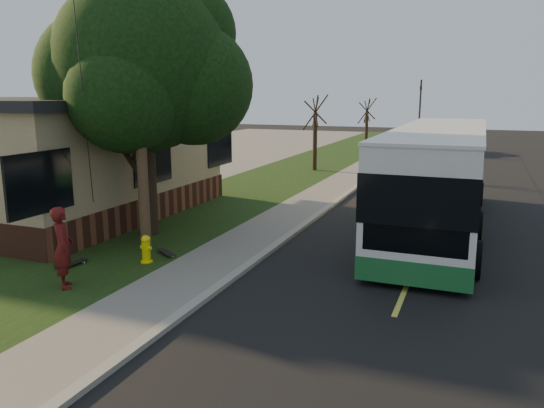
{
  "coord_description": "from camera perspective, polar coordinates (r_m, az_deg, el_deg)",
  "views": [
    {
      "loc": [
        5.38,
        -11.2,
        4.44
      ],
      "look_at": [
        0.23,
        1.83,
        1.5
      ],
      "focal_mm": 35.0,
      "sensor_mm": 36.0,
      "label": 1
    }
  ],
  "objects": [
    {
      "name": "building_lot",
      "position": [
        29.4,
        -21.38,
        2.38
      ],
      "size": [
        15.0,
        80.0,
        0.04
      ],
      "primitive_type": "cube",
      "color": "slate",
      "rests_on": "ground"
    },
    {
      "name": "leafy_tree",
      "position": [
        16.84,
        -13.44,
        14.01
      ],
      "size": [
        6.3,
        6.0,
        7.8
      ],
      "color": "black",
      "rests_on": "grass_verge"
    },
    {
      "name": "distant_car",
      "position": [
        42.22,
        19.22,
        6.23
      ],
      "size": [
        1.95,
        4.65,
        1.57
      ],
      "primitive_type": "imported",
      "rotation": [
        0.0,
        0.0,
        0.02
      ],
      "color": "black",
      "rests_on": "ground"
    },
    {
      "name": "fire_hydrant",
      "position": [
        14.32,
        -13.4,
        -4.73
      ],
      "size": [
        0.32,
        0.32,
        0.74
      ],
      "color": "#FFE80D",
      "rests_on": "grass_verge"
    },
    {
      "name": "grass_verge",
      "position": [
        23.8,
        -3.38,
        1.16
      ],
      "size": [
        5.0,
        80.0,
        0.07
      ],
      "primitive_type": "cube",
      "color": "black",
      "rests_on": "ground"
    },
    {
      "name": "utility_pole",
      "position": [
        14.97,
        -14.24,
        12.23
      ],
      "size": [
        2.86,
        3.21,
        9.07
      ],
      "color": "#473321",
      "rests_on": "ground"
    },
    {
      "name": "curb",
      "position": [
        22.31,
        7.16,
        0.43
      ],
      "size": [
        0.25,
        80.0,
        0.12
      ],
      "primitive_type": "cube",
      "color": "gray",
      "rests_on": "ground"
    },
    {
      "name": "road",
      "position": [
        21.7,
        17.43,
        -0.49
      ],
      "size": [
        8.0,
        80.0,
        0.01
      ],
      "primitive_type": "cube",
      "color": "black",
      "rests_on": "ground"
    },
    {
      "name": "traffic_signal",
      "position": [
        45.48,
        15.6,
        9.82
      ],
      "size": [
        0.18,
        0.22,
        5.5
      ],
      "color": "#2D2D30",
      "rests_on": "ground"
    },
    {
      "name": "skateboarder",
      "position": [
        12.93,
        -21.56,
        -4.37
      ],
      "size": [
        0.81,
        0.81,
        1.89
      ],
      "primitive_type": "imported",
      "rotation": [
        0.0,
        0.0,
        2.36
      ],
      "color": "#511010",
      "rests_on": "grass_verge"
    },
    {
      "name": "dumpster",
      "position": [
        25.42,
        -14.59,
        3.02
      ],
      "size": [
        1.67,
        1.42,
        1.32
      ],
      "color": "black",
      "rests_on": "building_lot"
    },
    {
      "name": "sidewalk",
      "position": [
        22.57,
        4.7,
        0.57
      ],
      "size": [
        2.0,
        80.0,
        0.08
      ],
      "primitive_type": "cube",
      "color": "slate",
      "rests_on": "ground"
    },
    {
      "name": "ground",
      "position": [
        13.19,
        -3.9,
        -7.84
      ],
      "size": [
        120.0,
        120.0,
        0.0
      ],
      "primitive_type": "plane",
      "color": "black",
      "rests_on": "ground"
    },
    {
      "name": "bare_tree_near",
      "position": [
        30.61,
        4.65,
        7.52
      ],
      "size": [
        1.38,
        1.21,
        4.31
      ],
      "color": "black",
      "rests_on": "grass_verge"
    },
    {
      "name": "transit_bus",
      "position": [
        18.06,
        17.46,
        2.89
      ],
      "size": [
        2.88,
        12.46,
        3.37
      ],
      "color": "silver",
      "rests_on": "ground"
    },
    {
      "name": "skateboard_main",
      "position": [
        14.64,
        -20.73,
        -6.05
      ],
      "size": [
        0.32,
        0.92,
        0.08
      ],
      "color": "black",
      "rests_on": "grass_verge"
    },
    {
      "name": "skateboard_spare",
      "position": [
        14.96,
        -11.34,
        -5.13
      ],
      "size": [
        0.82,
        0.63,
        0.08
      ],
      "color": "black",
      "rests_on": "grass_verge"
    },
    {
      "name": "bare_tree_far",
      "position": [
        42.11,
        10.13,
        8.35
      ],
      "size": [
        1.38,
        1.21,
        4.03
      ],
      "color": "black",
      "rests_on": "grass_verge"
    }
  ]
}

